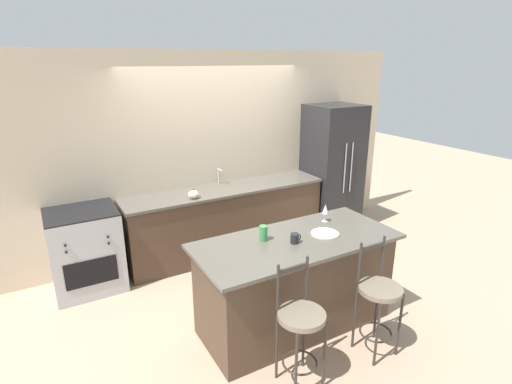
# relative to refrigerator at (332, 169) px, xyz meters

# --- Properties ---
(ground_plane) EXTENTS (18.00, 18.00, 0.00)m
(ground_plane) POSITION_rel_refrigerator_xyz_m (-1.79, -0.31, -0.97)
(ground_plane) COLOR tan
(wall_back) EXTENTS (6.00, 0.07, 2.70)m
(wall_back) POSITION_rel_refrigerator_xyz_m (-1.79, 0.37, 0.38)
(wall_back) COLOR beige
(wall_back) RESTS_ON ground_plane
(back_counter) EXTENTS (2.78, 0.66, 0.94)m
(back_counter) POSITION_rel_refrigerator_xyz_m (-1.79, 0.06, -0.50)
(back_counter) COLOR #4C3828
(back_counter) RESTS_ON ground_plane
(sink_faucet) EXTENTS (0.02, 0.13, 0.22)m
(sink_faucet) POSITION_rel_refrigerator_xyz_m (-1.79, 0.25, 0.10)
(sink_faucet) COLOR #ADAFB5
(sink_faucet) RESTS_ON back_counter
(kitchen_island) EXTENTS (1.99, 0.89, 0.95)m
(kitchen_island) POSITION_rel_refrigerator_xyz_m (-1.90, -1.77, -0.50)
(kitchen_island) COLOR #4C3828
(kitchen_island) RESTS_ON ground_plane
(refrigerator) EXTENTS (0.76, 0.72, 1.95)m
(refrigerator) POSITION_rel_refrigerator_xyz_m (0.00, 0.00, 0.00)
(refrigerator) COLOR #232326
(refrigerator) RESTS_ON ground_plane
(oven_range) EXTENTS (0.76, 0.70, 0.97)m
(oven_range) POSITION_rel_refrigerator_xyz_m (-3.61, 0.01, -0.49)
(oven_range) COLOR #B7B7BC
(oven_range) RESTS_ON ground_plane
(bar_stool_near) EXTENTS (0.39, 0.39, 1.08)m
(bar_stool_near) POSITION_rel_refrigerator_xyz_m (-2.31, -2.43, -0.42)
(bar_stool_near) COLOR #332D28
(bar_stool_near) RESTS_ON ground_plane
(bar_stool_far) EXTENTS (0.39, 0.39, 1.08)m
(bar_stool_far) POSITION_rel_refrigerator_xyz_m (-1.48, -2.46, -0.42)
(bar_stool_far) COLOR #332D28
(bar_stool_far) RESTS_ON ground_plane
(dinner_plate) EXTENTS (0.28, 0.28, 0.02)m
(dinner_plate) POSITION_rel_refrigerator_xyz_m (-1.59, -1.81, -0.02)
(dinner_plate) COLOR beige
(dinner_plate) RESTS_ON kitchen_island
(wine_glass) EXTENTS (0.07, 0.07, 0.19)m
(wine_glass) POSITION_rel_refrigerator_xyz_m (-1.39, -1.55, 0.11)
(wine_glass) COLOR white
(wine_glass) RESTS_ON kitchen_island
(coffee_mug) EXTENTS (0.11, 0.08, 0.09)m
(coffee_mug) POSITION_rel_refrigerator_xyz_m (-1.96, -1.82, 0.02)
(coffee_mug) COLOR #232326
(coffee_mug) RESTS_ON kitchen_island
(tumbler_cup) EXTENTS (0.08, 0.08, 0.15)m
(tumbler_cup) POSITION_rel_refrigerator_xyz_m (-2.19, -1.63, 0.05)
(tumbler_cup) COLOR #3D934C
(tumbler_cup) RESTS_ON kitchen_island
(pumpkin_decoration) EXTENTS (0.13, 0.13, 0.13)m
(pumpkin_decoration) POSITION_rel_refrigerator_xyz_m (-2.31, -0.14, 0.02)
(pumpkin_decoration) COLOR beige
(pumpkin_decoration) RESTS_ON back_counter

